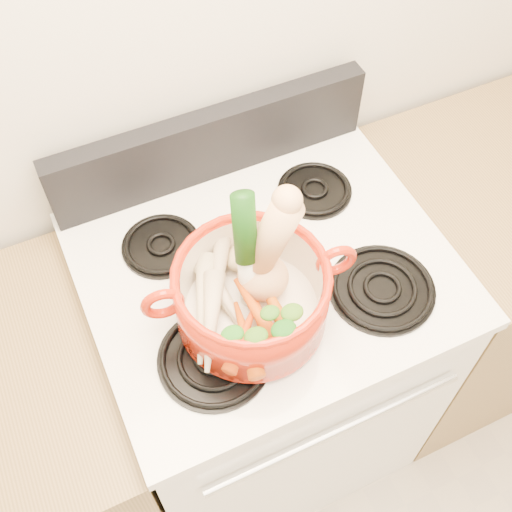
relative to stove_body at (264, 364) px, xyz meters
name	(u,v)px	position (x,y,z in m)	size (l,w,h in m)	color
wall_back	(194,34)	(0.00, 0.35, 0.84)	(3.50, 0.02, 2.60)	silver
stove_body	(264,364)	(0.00, 0.00, 0.00)	(0.76, 0.65, 0.92)	white
cooktop	(267,269)	(0.00, 0.00, 0.47)	(0.78, 0.67, 0.03)	white
control_backsplash	(211,144)	(0.00, 0.30, 0.58)	(0.76, 0.05, 0.18)	black
oven_handle	(336,432)	(0.00, -0.34, 0.32)	(0.02, 0.02, 0.60)	silver
burner_front_left	(214,358)	(-0.19, -0.16, 0.50)	(0.22, 0.22, 0.02)	black
burner_front_right	(382,288)	(0.19, -0.16, 0.50)	(0.22, 0.22, 0.02)	black
burner_back_left	(161,245)	(-0.19, 0.14, 0.50)	(0.17, 0.17, 0.02)	black
burner_back_right	(315,189)	(0.19, 0.14, 0.50)	(0.17, 0.17, 0.02)	black
dutch_oven	(252,296)	(-0.09, -0.11, 0.58)	(0.30, 0.30, 0.15)	#A61D0A
pot_handle_left	(163,304)	(-0.25, -0.08, 0.63)	(0.08, 0.08, 0.02)	#A61D0A
pot_handle_right	(336,261)	(0.08, -0.13, 0.63)	(0.08, 0.08, 0.02)	#A61D0A
squash	(263,252)	(-0.05, -0.08, 0.67)	(0.11, 0.11, 0.26)	tan
leek	(248,252)	(-0.08, -0.08, 0.68)	(0.04, 0.04, 0.29)	white
ginger	(243,256)	(-0.06, 0.00, 0.56)	(0.09, 0.06, 0.05)	tan
parsnip_0	(231,307)	(-0.13, -0.10, 0.56)	(0.04, 0.04, 0.21)	beige
parsnip_1	(204,307)	(-0.18, -0.09, 0.57)	(0.05, 0.05, 0.22)	beige
parsnip_2	(220,289)	(-0.13, -0.06, 0.57)	(0.04, 0.04, 0.18)	beige
parsnip_3	(211,320)	(-0.18, -0.13, 0.58)	(0.04, 0.04, 0.20)	beige
parsnip_4	(219,271)	(-0.12, -0.03, 0.59)	(0.04, 0.04, 0.21)	beige
carrot_0	(257,309)	(-0.08, -0.12, 0.55)	(0.03, 0.03, 0.14)	#CE4D0A
carrot_1	(246,340)	(-0.13, -0.18, 0.56)	(0.03, 0.03, 0.16)	#BD5409
carrot_2	(271,299)	(-0.05, -0.12, 0.57)	(0.03, 0.03, 0.17)	#B95509
carrot_3	(243,338)	(-0.14, -0.18, 0.57)	(0.03, 0.03, 0.14)	#C74209
carrot_4	(259,317)	(-0.09, -0.16, 0.58)	(0.04, 0.04, 0.18)	#C8480A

